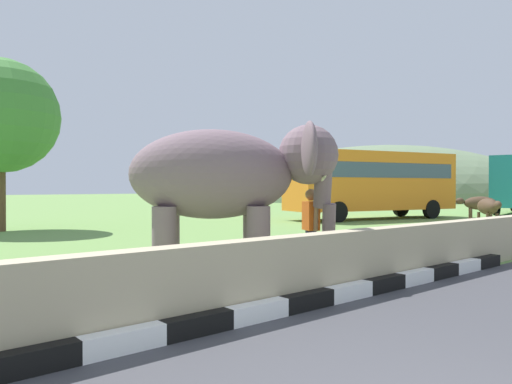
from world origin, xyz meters
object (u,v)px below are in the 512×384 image
elephant (231,177)px  bus_orange (372,180)px  cow_near (479,204)px  cow_mid (488,207)px  person_handler (311,225)px

elephant → bus_orange: 17.65m
cow_near → cow_mid: (-3.80, -2.13, 0.00)m
person_handler → cow_near: size_ratio=0.93×
elephant → bus_orange: bus_orange is taller
elephant → person_handler: bearing=-20.6°
bus_orange → cow_mid: size_ratio=5.96×
cow_near → cow_mid: same height
cow_near → cow_mid: 4.36m
bus_orange → cow_mid: (-1.32, -6.65, -1.21)m
elephant → person_handler: size_ratio=2.38×
elephant → cow_near: elephant is taller
bus_orange → cow_near: size_ratio=5.52×
person_handler → cow_near: 17.07m
cow_near → person_handler: bearing=-165.5°
elephant → cow_near: bearing=11.5°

